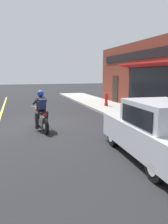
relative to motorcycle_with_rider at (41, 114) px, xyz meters
The scene contains 7 objects.
ground_plane 1.09m from the motorcycle_with_rider, 88.92° to the left, with size 80.00×80.00×0.00m, color black.
sidewalk_curb 6.31m from the motorcycle_with_rider, 37.78° to the left, with size 2.60×22.00×0.14m, color #9E9B93.
lane_stripe 4.29m from the motorcycle_with_rider, 114.87° to the left, with size 0.12×19.80×0.01m, color #D1C64C.
storefront_building 7.35m from the motorcycle_with_rider, 25.85° to the left, with size 1.25×11.35×4.20m.
motorcycle_with_rider is the anchor object (origin of this frame).
car_hatchback 4.72m from the motorcycle_with_rider, 56.89° to the right, with size 1.86×3.87×1.57m.
fire_hydrant 6.74m from the motorcycle_with_rider, 44.18° to the left, with size 0.36×0.24×0.88m.
Camera 1 is at (-0.95, -9.54, 2.25)m, focal length 35.00 mm.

